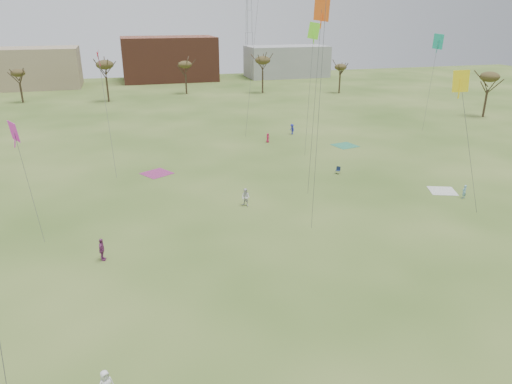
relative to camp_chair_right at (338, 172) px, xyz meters
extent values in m
plane|color=#304F18|center=(-15.25, -28.98, -0.26)|extent=(260.00, 260.00, 0.00)
imported|color=#78AEC9|center=(9.32, -11.05, 0.48)|extent=(0.60, 0.46, 1.47)
imported|color=#853772|center=(-27.16, -14.41, 0.68)|extent=(0.68, 1.17, 1.88)
imported|color=silver|center=(-13.40, -6.73, 0.67)|extent=(1.13, 1.14, 1.86)
imported|color=#B61F45|center=(-3.82, 16.48, 0.44)|extent=(0.81, 0.80, 1.41)
imported|color=#202597|center=(1.43, 20.20, 0.58)|extent=(0.84, 1.20, 1.69)
cube|color=silver|center=(8.56, -8.60, -0.26)|extent=(3.55, 3.55, 0.03)
cube|color=#932D69|center=(-21.24, 6.17, -0.26)|extent=(4.30, 4.30, 0.03)
cube|color=#2F835F|center=(6.59, 11.49, -0.26)|extent=(3.75, 3.75, 0.03)
cube|color=#152139|center=(-0.01, -0.01, 0.16)|extent=(0.71, 0.71, 0.04)
cube|color=#152139|center=(0.14, 0.16, 0.39)|extent=(0.46, 0.43, 0.44)
cube|color=#ED5918|center=(-6.76, -8.40, 18.47)|extent=(1.07, 1.07, 2.10)
cube|color=#ED5918|center=(-6.76, -8.40, 17.74)|extent=(0.08, 0.08, 1.89)
cylinder|color=#4C4C51|center=(-6.85, -7.91, 9.56)|extent=(0.22, 1.02, 17.84)
cube|color=yellow|center=(2.69, -16.02, 12.83)|extent=(0.92, 0.92, 1.82)
cube|color=yellow|center=(2.69, -16.02, 12.19)|extent=(0.08, 0.08, 1.64)
cylinder|color=#4C4C51|center=(4.57, -16.18, 6.73)|extent=(3.79, 0.37, 12.20)
cylinder|color=#4C4C51|center=(-9.65, -15.53, 13.27)|extent=(0.13, 0.84, 25.27)
cube|color=#CF24AF|center=(-32.64, -10.63, 9.68)|extent=(0.80, 0.80, 1.57)
cube|color=#CF24AF|center=(-32.64, -10.63, 9.13)|extent=(0.08, 0.08, 1.41)
cylinder|color=#4C4C51|center=(-32.16, -11.15, 5.16)|extent=(1.01, 1.10, 9.05)
cube|color=#7DFA29|center=(-1.41, 6.02, 16.08)|extent=(0.96, 0.96, 1.89)
cube|color=#7DFA29|center=(-1.41, 6.02, 15.42)|extent=(0.08, 0.08, 1.70)
cylinder|color=#4C4C51|center=(-1.76, 5.85, 8.36)|extent=(0.74, 0.39, 15.44)
cone|color=red|center=(-26.53, 7.86, 13.86)|extent=(0.96, 0.07, 0.96)
cube|color=red|center=(-26.53, 7.86, 13.25)|extent=(0.08, 0.08, 1.58)
cylinder|color=#4C4C51|center=(-26.22, 5.52, 7.25)|extent=(0.67, 4.72, 13.23)
cube|color=teal|center=(22.67, 14.77, 14.01)|extent=(1.13, 1.13, 2.23)
cube|color=teal|center=(22.67, 14.77, 13.23)|extent=(0.08, 0.08, 2.01)
cylinder|color=#4C4C51|center=(21.80, 14.08, 7.32)|extent=(1.79, 1.43, 13.37)
cylinder|color=#4C4C51|center=(-5.60, 18.24, 12.42)|extent=(2.96, 1.73, 23.57)
cylinder|color=#3A2B1E|center=(-45.25, 63.02, 1.90)|extent=(0.40, 0.40, 4.32)
ellipsoid|color=#473D1E|center=(-45.25, 63.02, 6.08)|extent=(3.02, 3.02, 1.58)
cylinder|color=#3A2B1E|center=(-27.25, 59.02, 2.44)|extent=(0.40, 0.40, 5.40)
ellipsoid|color=#473D1E|center=(-27.25, 59.02, 7.66)|extent=(3.78, 3.78, 1.98)
cylinder|color=#3A2B1E|center=(-9.25, 65.02, 2.08)|extent=(0.40, 0.40, 4.68)
ellipsoid|color=#473D1E|center=(-9.25, 65.02, 6.60)|extent=(3.28, 3.28, 1.72)
cylinder|color=#3A2B1E|center=(8.75, 61.02, 2.38)|extent=(0.40, 0.40, 5.28)
ellipsoid|color=#473D1E|center=(8.75, 61.02, 7.48)|extent=(3.70, 3.70, 1.94)
cylinder|color=#3A2B1E|center=(26.75, 56.02, 1.84)|extent=(0.40, 0.40, 4.20)
ellipsoid|color=#473D1E|center=(26.75, 56.02, 5.90)|extent=(2.94, 2.94, 1.54)
cylinder|color=#3A2B1E|center=(40.75, 23.02, 2.26)|extent=(0.40, 0.40, 5.04)
ellipsoid|color=#473D1E|center=(40.75, 23.02, 7.13)|extent=(3.53, 3.53, 1.85)
cube|color=#937F60|center=(-50.25, 86.02, 4.74)|extent=(32.00, 14.00, 10.00)
cube|color=brown|center=(-10.25, 91.02, 5.74)|extent=(26.00, 16.00, 12.00)
cube|color=gray|center=(24.75, 89.02, 4.24)|extent=(24.00, 12.00, 9.00)
cylinder|color=#9EA3A8|center=(15.65, 96.02, 18.74)|extent=(0.16, 0.16, 38.00)
cylinder|color=#9EA3A8|center=(14.30, 96.80, 18.74)|extent=(0.16, 0.16, 38.00)
cylinder|color=#9EA3A8|center=(14.30, 95.24, 18.74)|extent=(0.16, 0.16, 38.00)
camera|label=1|loc=(-24.49, -49.26, 18.16)|focal=32.84mm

